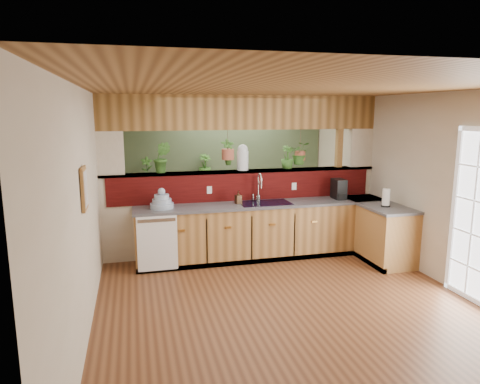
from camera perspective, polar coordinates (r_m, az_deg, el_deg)
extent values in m
cube|color=brown|center=(6.16, 3.75, -11.66)|extent=(4.60, 7.00, 0.01)
cube|color=brown|center=(5.71, 4.07, 13.28)|extent=(4.60, 7.00, 0.01)
cube|color=beige|center=(9.15, -2.87, 4.11)|extent=(4.60, 0.02, 2.60)
cube|color=beige|center=(2.80, 27.05, -12.12)|extent=(4.60, 0.02, 2.60)
cube|color=beige|center=(5.54, -19.35, -0.72)|extent=(0.02, 7.00, 2.60)
cube|color=beige|center=(6.85, 22.53, 1.14)|extent=(0.02, 7.00, 2.60)
cube|color=beige|center=(7.19, 0.53, -2.72)|extent=(4.60, 0.15, 1.35)
cube|color=#410908|center=(7.02, 0.71, 0.70)|extent=(4.40, 0.02, 0.45)
cube|color=brown|center=(7.06, 0.54, 2.78)|extent=(4.60, 0.21, 0.04)
cube|color=brown|center=(7.00, 0.55, 10.55)|extent=(4.60, 0.15, 0.55)
cube|color=beige|center=(6.81, -16.89, 4.83)|extent=(0.40, 0.15, 0.70)
cube|color=beige|center=(7.82, 15.67, 5.58)|extent=(0.40, 0.15, 0.70)
cube|color=brown|center=(7.68, 12.92, 2.61)|extent=(0.10, 0.10, 2.60)
cube|color=brown|center=(7.06, 0.54, 2.78)|extent=(4.60, 0.21, 0.04)
cube|color=brown|center=(7.00, 0.55, 10.55)|extent=(4.60, 0.15, 0.55)
cube|color=#4B5F40|center=(9.13, -2.85, 4.09)|extent=(4.55, 0.02, 2.55)
cube|color=olive|center=(6.97, 3.30, -5.25)|extent=(4.10, 0.60, 0.86)
cube|color=#49494E|center=(6.86, 3.34, -1.63)|extent=(4.14, 0.64, 0.04)
cube|color=olive|center=(7.30, 17.64, -5.01)|extent=(0.60, 1.48, 0.86)
cube|color=#49494E|center=(7.20, 17.84, -1.55)|extent=(0.64, 1.52, 0.04)
cube|color=olive|center=(7.66, 15.93, -4.19)|extent=(0.60, 0.60, 0.86)
cube|color=#49494E|center=(7.56, 16.10, -0.89)|extent=(0.64, 0.64, 0.04)
cube|color=black|center=(6.84, 3.95, -8.99)|extent=(4.10, 0.06, 0.08)
cube|color=black|center=(7.28, 15.64, -8.16)|extent=(0.06, 1.48, 0.08)
cube|color=white|center=(6.37, -10.95, -6.76)|extent=(0.58, 0.02, 0.82)
cube|color=#B7B7B2|center=(6.26, -11.06, -3.74)|extent=(0.54, 0.01, 0.05)
cube|color=black|center=(6.86, 3.34, -1.59)|extent=(0.82, 0.50, 0.03)
cube|color=black|center=(6.82, 1.81, -2.37)|extent=(0.34, 0.40, 0.16)
cube|color=black|center=(6.94, 4.83, -2.19)|extent=(0.34, 0.40, 0.16)
cube|color=olive|center=(4.71, -20.07, 0.43)|extent=(0.03, 0.35, 0.45)
cube|color=silver|center=(4.71, -19.89, 0.44)|extent=(0.01, 0.27, 0.37)
cylinder|color=#B7B7B2|center=(7.02, 2.46, -0.76)|extent=(0.07, 0.07, 0.10)
cylinder|color=#B7B7B2|center=(6.99, 2.47, 0.67)|extent=(0.02, 0.02, 0.28)
torus|color=#B7B7B2|center=(6.90, 2.64, 1.70)|extent=(0.20, 0.04, 0.20)
cylinder|color=#B7B7B2|center=(6.82, 2.85, 1.02)|extent=(0.02, 0.02, 0.12)
cylinder|color=#B7B7B2|center=(6.99, 1.76, -0.64)|extent=(0.03, 0.03, 0.10)
cylinder|color=#96A8C2|center=(6.57, -10.36, -1.81)|extent=(0.36, 0.36, 0.08)
cylinder|color=#96A8C2|center=(6.55, -10.38, -1.19)|extent=(0.29, 0.29, 0.07)
cylinder|color=#96A8C2|center=(6.54, -10.40, -0.62)|extent=(0.22, 0.22, 0.07)
sphere|color=#96A8C2|center=(6.53, -10.43, 0.06)|extent=(0.11, 0.11, 0.11)
imported|color=#3D2716|center=(6.77, -0.23, -0.72)|extent=(0.11, 0.11, 0.20)
cube|color=black|center=(7.34, 13.03, 0.41)|extent=(0.18, 0.29, 0.33)
cube|color=black|center=(7.28, 13.35, -0.59)|extent=(0.16, 0.11, 0.11)
cylinder|color=silver|center=(7.30, 13.24, -0.20)|extent=(0.09, 0.09, 0.09)
cylinder|color=black|center=(6.96, 18.83, -1.75)|extent=(0.14, 0.14, 0.02)
cylinder|color=#B7B7B2|center=(6.94, 18.90, -0.63)|extent=(0.02, 0.02, 0.30)
cylinder|color=white|center=(6.94, 18.90, -0.63)|extent=(0.11, 0.11, 0.26)
cylinder|color=silver|center=(7.03, 0.36, 4.21)|extent=(0.19, 0.19, 0.32)
sphere|color=silver|center=(7.02, 0.36, 5.67)|extent=(0.17, 0.17, 0.17)
imported|color=#305E20|center=(6.82, -10.36, 4.56)|extent=(0.31, 0.28, 0.49)
imported|color=#305E20|center=(7.26, 6.32, 4.64)|extent=(0.27, 0.27, 0.39)
cylinder|color=brown|center=(6.95, -1.64, 6.91)|extent=(0.01, 0.01, 0.33)
cylinder|color=#964C36|center=(6.97, -1.63, 5.05)|extent=(0.20, 0.20, 0.17)
imported|color=#305E20|center=(6.95, -1.64, 7.15)|extent=(0.24, 0.18, 0.43)
cylinder|color=brown|center=(7.32, 8.05, 6.79)|extent=(0.01, 0.01, 0.38)
cylinder|color=#964C36|center=(7.34, 8.00, 4.83)|extent=(0.18, 0.18, 0.15)
imported|color=#305E20|center=(7.32, 8.05, 6.63)|extent=(0.42, 0.40, 0.38)
cube|color=black|center=(8.90, -8.12, -1.38)|extent=(1.57, 0.54, 1.03)
imported|color=#305E20|center=(8.74, -12.33, 3.16)|extent=(0.24, 0.17, 0.45)
imported|color=#305E20|center=(8.85, -4.71, 3.55)|extent=(0.33, 0.33, 0.48)
imported|color=#305E20|center=(8.69, 4.79, -2.23)|extent=(0.76, 0.67, 0.81)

